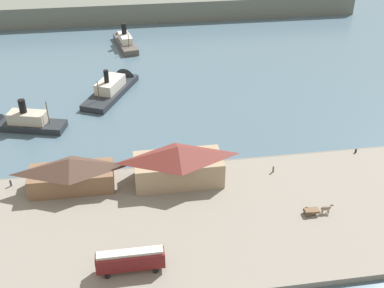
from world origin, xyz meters
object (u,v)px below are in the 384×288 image
at_px(horse_cart, 317,210).
at_px(ferry_near_quay, 21,122).
at_px(mooring_post_center_west, 356,151).
at_px(pedestrian_near_east_shed, 273,169).
at_px(pedestrian_by_tram, 11,183).
at_px(ferry_approaching_west, 124,40).
at_px(ferry_shed_east_terminal, 71,173).
at_px(street_tram, 130,260).
at_px(ferry_shed_west_terminal, 178,164).
at_px(ferry_approaching_east, 116,85).

relative_size(horse_cart, ferry_near_quay, 0.27).
xyz_separation_m(mooring_post_center_west, ferry_near_quay, (-76.58, 24.96, 0.00)).
distance_m(pedestrian_near_east_shed, mooring_post_center_west, 21.13).
xyz_separation_m(pedestrian_by_tram, ferry_approaching_west, (25.42, 82.42, -0.30)).
height_order(horse_cart, mooring_post_center_west, horse_cart).
height_order(pedestrian_by_tram, pedestrian_near_east_shed, pedestrian_near_east_shed).
relative_size(ferry_shed_east_terminal, horse_cart, 3.02).
distance_m(mooring_post_center_west, ferry_near_quay, 80.54).
bearing_deg(street_tram, ferry_near_quay, 115.25).
height_order(pedestrian_by_tram, ferry_near_quay, ferry_near_quay).
bearing_deg(ferry_near_quay, pedestrian_near_east_shed, -27.83).
distance_m(ferry_shed_east_terminal, pedestrian_near_east_shed, 41.67).
xyz_separation_m(ferry_shed_east_terminal, ferry_shed_west_terminal, (21.37, -0.86, 0.68)).
distance_m(ferry_shed_west_terminal, ferry_approaching_west, 86.17).
bearing_deg(street_tram, pedestrian_by_tram, 130.89).
bearing_deg(pedestrian_near_east_shed, street_tram, -142.77).
relative_size(ferry_shed_east_terminal, ferry_near_quay, 0.83).
bearing_deg(ferry_approaching_west, ferry_shed_east_terminal, -98.66).
relative_size(pedestrian_near_east_shed, ferry_near_quay, 0.08).
relative_size(ferry_approaching_east, ferry_near_quay, 1.28).
bearing_deg(ferry_approaching_east, pedestrian_by_tram, -115.83).
distance_m(ferry_shed_east_terminal, horse_cart, 48.20).
height_order(horse_cart, pedestrian_near_east_shed, horse_cart).
height_order(ferry_shed_east_terminal, ferry_approaching_west, ferry_shed_east_terminal).
bearing_deg(pedestrian_by_tram, street_tram, -49.11).
xyz_separation_m(street_tram, horse_cart, (35.02, 9.11, -1.55)).
bearing_deg(ferry_near_quay, ferry_shed_east_terminal, -63.39).
xyz_separation_m(pedestrian_near_east_shed, ferry_near_quay, (-55.94, 29.53, -0.27)).
height_order(street_tram, pedestrian_near_east_shed, street_tram).
bearing_deg(ferry_near_quay, street_tram, -64.75).
distance_m(ferry_approaching_east, ferry_approaching_west, 37.58).
bearing_deg(horse_cart, ferry_approaching_west, 108.13).
distance_m(ferry_approaching_east, ferry_near_quay, 30.16).
distance_m(ferry_shed_west_terminal, ferry_approaching_east, 49.91).
bearing_deg(pedestrian_by_tram, pedestrian_near_east_shed, -3.43).
bearing_deg(mooring_post_center_west, ferry_approaching_east, 140.46).
relative_size(horse_cart, mooring_post_center_west, 6.20).
xyz_separation_m(pedestrian_by_tram, ferry_approaching_east, (21.79, 45.02, -0.43)).
bearing_deg(ferry_approaching_east, ferry_shed_east_terminal, -101.07).
distance_m(pedestrian_by_tram, pedestrian_near_east_shed, 54.18).
height_order(ferry_shed_west_terminal, ferry_approaching_west, ferry_shed_west_terminal).
relative_size(horse_cart, ferry_approaching_east, 0.21).
height_order(horse_cart, pedestrian_by_tram, horse_cart).
distance_m(ferry_shed_east_terminal, ferry_shed_west_terminal, 21.39).
bearing_deg(ferry_near_quay, ferry_shed_west_terminal, -39.58).
relative_size(ferry_shed_west_terminal, ferry_near_quay, 0.89).
relative_size(pedestrian_by_tram, ferry_near_quay, 0.08).
bearing_deg(ferry_shed_east_terminal, mooring_post_center_west, 3.43).
xyz_separation_m(ferry_shed_west_terminal, ferry_approaching_east, (-12.09, 48.27, -3.88)).
bearing_deg(ferry_near_quay, mooring_post_center_west, -18.06).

